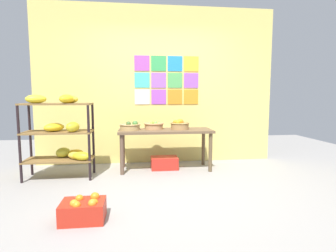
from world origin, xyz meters
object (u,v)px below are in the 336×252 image
(display_table, at_px, (165,135))
(orange_crate_foreground, at_px, (83,210))
(banana_shelf_unit, at_px, (62,131))
(fruit_basket_back_right, at_px, (130,126))
(fruit_basket_centre, at_px, (180,125))
(produce_crate_under_table, at_px, (164,163))
(fruit_basket_back_left, at_px, (154,125))

(display_table, bearing_deg, orange_crate_foreground, -119.76)
(banana_shelf_unit, distance_m, fruit_basket_back_right, 1.04)
(display_table, relative_size, fruit_basket_centre, 4.85)
(fruit_basket_back_right, xyz_separation_m, produce_crate_under_table, (0.55, 0.00, -0.62))
(fruit_basket_centre, bearing_deg, orange_crate_foreground, -124.87)
(fruit_basket_back_left, distance_m, produce_crate_under_table, 0.65)
(display_table, relative_size, produce_crate_under_table, 3.45)
(fruit_basket_back_right, bearing_deg, produce_crate_under_table, 0.44)
(fruit_basket_back_left, distance_m, fruit_basket_back_right, 0.39)
(fruit_basket_centre, distance_m, orange_crate_foreground, 2.27)
(fruit_basket_back_right, bearing_deg, banana_shelf_unit, -162.96)
(fruit_basket_back_right, bearing_deg, display_table, -2.41)
(banana_shelf_unit, relative_size, fruit_basket_back_right, 3.65)
(banana_shelf_unit, bearing_deg, display_table, 10.17)
(orange_crate_foreground, bearing_deg, banana_shelf_unit, 110.73)
(banana_shelf_unit, height_order, fruit_basket_centre, banana_shelf_unit)
(fruit_basket_centre, xyz_separation_m, produce_crate_under_table, (-0.26, -0.00, -0.63))
(display_table, height_order, fruit_basket_back_left, fruit_basket_back_left)
(display_table, relative_size, fruit_basket_back_left, 4.61)
(fruit_basket_back_left, bearing_deg, display_table, -27.80)
(fruit_basket_centre, height_order, orange_crate_foreground, fruit_basket_centre)
(orange_crate_foreground, bearing_deg, produce_crate_under_table, 60.99)
(fruit_basket_back_right, height_order, produce_crate_under_table, fruit_basket_back_right)
(display_table, distance_m, fruit_basket_centre, 0.29)
(banana_shelf_unit, distance_m, orange_crate_foreground, 1.69)
(orange_crate_foreground, bearing_deg, fruit_basket_back_left, 66.11)
(fruit_basket_centre, relative_size, fruit_basket_back_right, 0.93)
(fruit_basket_centre, distance_m, fruit_basket_back_right, 0.81)
(orange_crate_foreground, bearing_deg, fruit_basket_centre, 55.13)
(fruit_basket_back_left, relative_size, produce_crate_under_table, 0.75)
(display_table, xyz_separation_m, fruit_basket_centre, (0.24, 0.03, 0.16))
(produce_crate_under_table, height_order, orange_crate_foreground, orange_crate_foreground)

